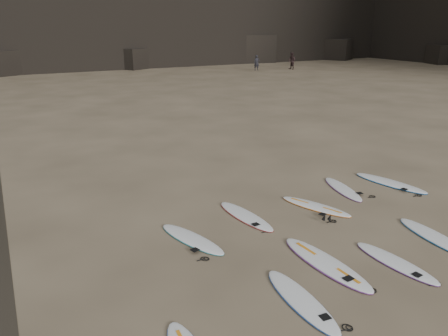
# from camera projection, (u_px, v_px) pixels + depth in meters

# --- Properties ---
(ground) EXTENTS (240.00, 240.00, 0.00)m
(ground) POSITION_uv_depth(u_px,v_px,m) (352.00, 262.00, 10.09)
(ground) COLOR #897559
(ground) RESTS_ON ground
(surfboard_1) EXTENTS (0.71, 2.41, 0.09)m
(surfboard_1) POSITION_uv_depth(u_px,v_px,m) (301.00, 300.00, 8.66)
(surfboard_1) COLOR white
(surfboard_1) RESTS_ON ground
(surfboard_2) EXTENTS (0.80, 2.79, 0.10)m
(surfboard_2) POSITION_uv_depth(u_px,v_px,m) (326.00, 263.00, 9.98)
(surfboard_2) COLOR white
(surfboard_2) RESTS_ON ground
(surfboard_3) EXTENTS (0.70, 2.26, 0.08)m
(surfboard_3) POSITION_uv_depth(u_px,v_px,m) (396.00, 262.00, 10.03)
(surfboard_3) COLOR white
(surfboard_3) RESTS_ON ground
(surfboard_4) EXTENTS (0.86, 2.47, 0.09)m
(surfboard_4) POSITION_uv_depth(u_px,v_px,m) (436.00, 237.00, 11.18)
(surfboard_4) COLOR white
(surfboard_4) RESTS_ON ground
(surfboard_5) EXTENTS (1.20, 2.35, 0.08)m
(surfboard_5) POSITION_uv_depth(u_px,v_px,m) (192.00, 239.00, 11.11)
(surfboard_5) COLOR white
(surfboard_5) RESTS_ON ground
(surfboard_6) EXTENTS (0.82, 2.42, 0.09)m
(surfboard_6) POSITION_uv_depth(u_px,v_px,m) (246.00, 216.00, 12.41)
(surfboard_6) COLOR white
(surfboard_6) RESTS_ON ground
(surfboard_7) EXTENTS (1.36, 2.32, 0.08)m
(surfboard_7) POSITION_uv_depth(u_px,v_px,m) (316.00, 206.00, 13.06)
(surfboard_7) COLOR white
(surfboard_7) RESTS_ON ground
(surfboard_8) EXTENTS (1.06, 2.31, 0.08)m
(surfboard_8) POSITION_uv_depth(u_px,v_px,m) (343.00, 189.00, 14.42)
(surfboard_8) COLOR white
(surfboard_8) RESTS_ON ground
(surfboard_9) EXTENTS (1.18, 2.70, 0.09)m
(surfboard_9) POSITION_uv_depth(u_px,v_px,m) (390.00, 183.00, 14.95)
(surfboard_9) COLOR white
(surfboard_9) RESTS_ON ground
(person_a) EXTENTS (0.71, 0.58, 1.69)m
(person_a) POSITION_uv_depth(u_px,v_px,m) (257.00, 63.00, 49.26)
(person_a) COLOR black
(person_a) RESTS_ON ground
(person_b) EXTENTS (0.84, 1.01, 1.91)m
(person_b) POSITION_uv_depth(u_px,v_px,m) (292.00, 61.00, 50.22)
(person_b) COLOR black
(person_b) RESTS_ON ground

